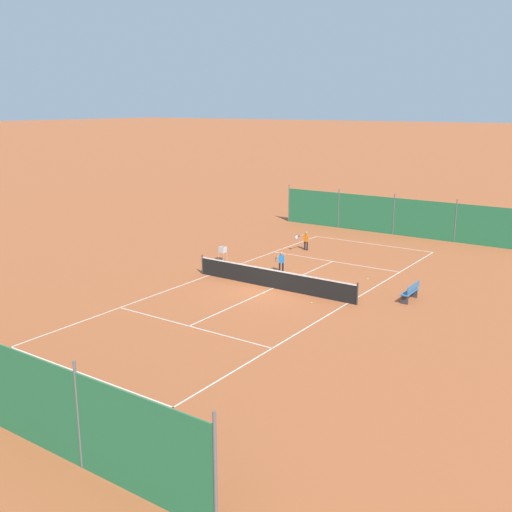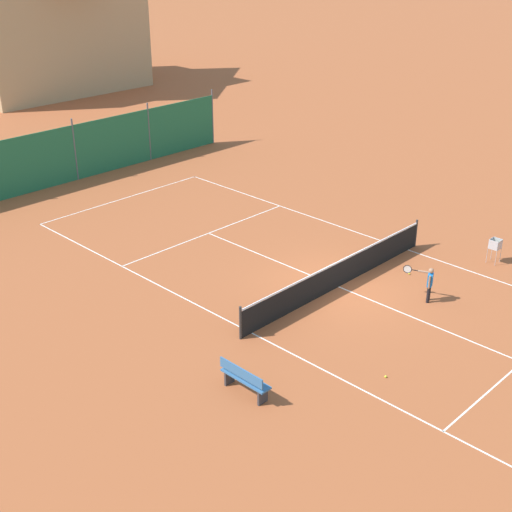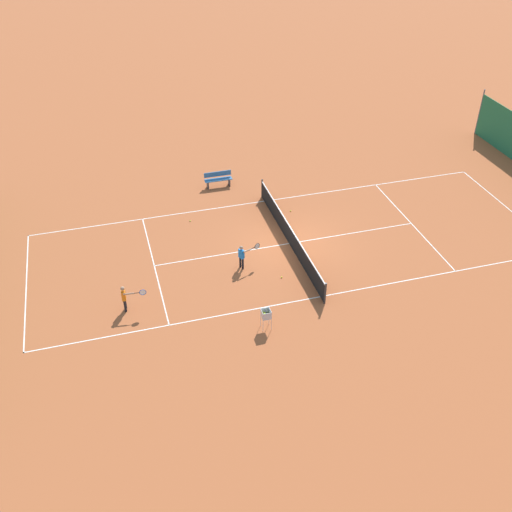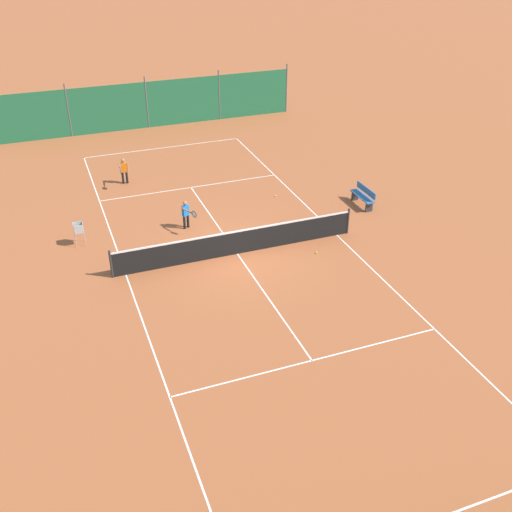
% 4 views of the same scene
% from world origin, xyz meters
% --- Properties ---
extents(ground_plane, '(600.00, 600.00, 0.00)m').
position_xyz_m(ground_plane, '(0.00, 0.00, 0.00)').
color(ground_plane, '#A8542D').
extents(court_line_markings, '(8.25, 23.85, 0.01)m').
position_xyz_m(court_line_markings, '(0.00, 0.00, 0.00)').
color(court_line_markings, white).
rests_on(court_line_markings, ground).
extents(tennis_net, '(9.18, 0.08, 1.06)m').
position_xyz_m(tennis_net, '(0.00, 0.00, 0.50)').
color(tennis_net, '#2D2D2D').
rests_on(tennis_net, ground).
extents(player_near_baseline, '(0.49, 0.99, 1.20)m').
position_xyz_m(player_near_baseline, '(2.71, -7.89, 0.70)').
color(player_near_baseline, black).
rests_on(player_near_baseline, ground).
extents(player_far_service, '(0.39, 1.02, 1.17)m').
position_xyz_m(player_far_service, '(1.20, -2.61, 0.68)').
color(player_far_service, black).
rests_on(player_far_service, ground).
extents(tennis_ball_far_corner, '(0.07, 0.07, 0.07)m').
position_xyz_m(tennis_ball_far_corner, '(2.42, -1.17, 0.03)').
color(tennis_ball_far_corner, '#CCE033').
rests_on(tennis_ball_far_corner, ground).
extents(tennis_ball_by_net_left, '(0.07, 0.07, 0.07)m').
position_xyz_m(tennis_ball_by_net_left, '(-3.22, -4.14, 0.03)').
color(tennis_ball_by_net_left, '#CCE033').
rests_on(tennis_ball_by_net_left, ground).
extents(tennis_ball_alley_right, '(0.07, 0.07, 0.07)m').
position_xyz_m(tennis_ball_alley_right, '(-2.74, 1.00, 0.03)').
color(tennis_ball_alley_right, '#CCE033').
rests_on(tennis_ball_alley_right, ground).
extents(ball_hopper, '(0.36, 0.36, 0.89)m').
position_xyz_m(ball_hopper, '(5.30, -2.76, 0.66)').
color(ball_hopper, '#B7B7BC').
rests_on(ball_hopper, ground).
extents(courtside_bench, '(0.36, 1.50, 0.84)m').
position_xyz_m(courtside_bench, '(-6.34, -1.96, 0.45)').
color(courtside_bench, '#336699').
rests_on(courtside_bench, ground).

